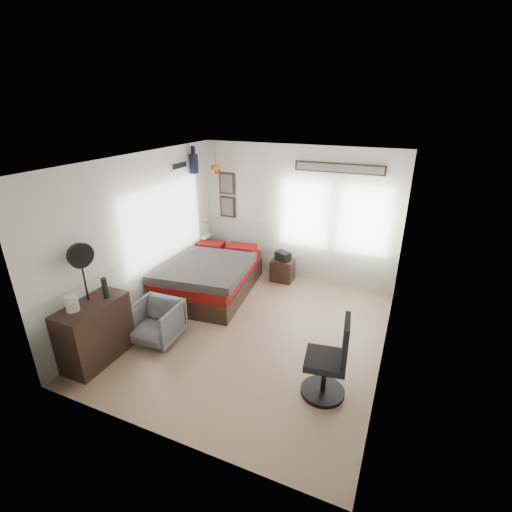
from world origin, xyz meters
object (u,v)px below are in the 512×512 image
at_px(bed, 210,276).
at_px(task_chair, 330,365).
at_px(nightstand, 282,270).
at_px(dresser, 95,332).
at_px(armchair, 157,322).

height_order(bed, task_chair, task_chair).
bearing_deg(bed, nightstand, 35.70).
xyz_separation_m(dresser, nightstand, (1.56, 3.44, -0.23)).
xyz_separation_m(armchair, task_chair, (2.70, -0.11, 0.14)).
xyz_separation_m(dresser, task_chair, (3.19, 0.61, 0.00)).
distance_m(armchair, nightstand, 2.93).
height_order(armchair, task_chair, task_chair).
distance_m(bed, nightstand, 1.53).
height_order(dresser, task_chair, task_chair).
relative_size(bed, task_chair, 2.06).
relative_size(bed, nightstand, 5.12).
distance_m(dresser, armchair, 0.88).
xyz_separation_m(dresser, armchair, (0.49, 0.72, -0.13)).
relative_size(armchair, task_chair, 0.62).
bearing_deg(task_chair, nightstand, 111.08).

